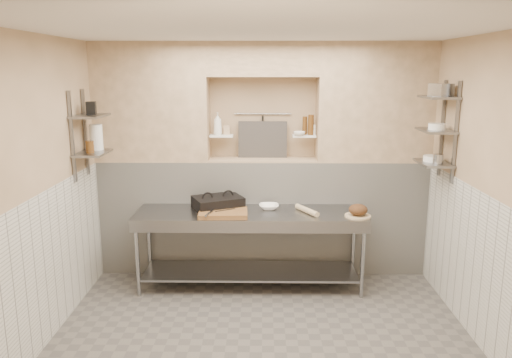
{
  "coord_description": "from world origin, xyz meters",
  "views": [
    {
      "loc": [
        0.0,
        -4.25,
        2.48
      ],
      "look_at": [
        -0.07,
        0.9,
        1.35
      ],
      "focal_mm": 35.0,
      "sensor_mm": 36.0,
      "label": 1
    }
  ],
  "objects_px": {
    "bread_loaf": "(358,210)",
    "bottle_soap": "(218,124)",
    "prep_table": "(250,234)",
    "jug_left": "(96,137)",
    "mixing_bowl": "(269,207)",
    "bowl_alcove": "(299,133)",
    "panini_press": "(218,203)",
    "cutting_board": "(223,213)",
    "rolling_pin": "(307,210)"
  },
  "relations": [
    {
      "from": "prep_table",
      "to": "bread_loaf",
      "type": "xyz_separation_m",
      "value": [
        1.19,
        -0.15,
        0.34
      ]
    },
    {
      "from": "cutting_board",
      "to": "mixing_bowl",
      "type": "xyz_separation_m",
      "value": [
        0.51,
        0.25,
        0.0
      ]
    },
    {
      "from": "cutting_board",
      "to": "jug_left",
      "type": "xyz_separation_m",
      "value": [
        -1.4,
        0.13,
        0.83
      ]
    },
    {
      "from": "panini_press",
      "to": "bread_loaf",
      "type": "bearing_deg",
      "value": -34.89
    },
    {
      "from": "mixing_bowl",
      "to": "jug_left",
      "type": "height_order",
      "value": "jug_left"
    },
    {
      "from": "rolling_pin",
      "to": "jug_left",
      "type": "distance_m",
      "value": 2.48
    },
    {
      "from": "bowl_alcove",
      "to": "jug_left",
      "type": "relative_size",
      "value": 0.51
    },
    {
      "from": "panini_press",
      "to": "cutting_board",
      "type": "relative_size",
      "value": 1.21
    },
    {
      "from": "rolling_pin",
      "to": "bottle_soap",
      "type": "xyz_separation_m",
      "value": [
        -1.04,
        0.57,
        0.91
      ]
    },
    {
      "from": "panini_press",
      "to": "bowl_alcove",
      "type": "bearing_deg",
      "value": -2.94
    },
    {
      "from": "rolling_pin",
      "to": "jug_left",
      "type": "bearing_deg",
      "value": 179.27
    },
    {
      "from": "prep_table",
      "to": "jug_left",
      "type": "xyz_separation_m",
      "value": [
        -1.7,
        0.01,
        1.11
      ]
    },
    {
      "from": "bread_loaf",
      "to": "jug_left",
      "type": "relative_size",
      "value": 0.74
    },
    {
      "from": "bottle_soap",
      "to": "bowl_alcove",
      "type": "bearing_deg",
      "value": -2.36
    },
    {
      "from": "prep_table",
      "to": "bread_loaf",
      "type": "height_order",
      "value": "bread_loaf"
    },
    {
      "from": "panini_press",
      "to": "bowl_alcove",
      "type": "relative_size",
      "value": 4.51
    },
    {
      "from": "bread_loaf",
      "to": "bottle_soap",
      "type": "height_order",
      "value": "bottle_soap"
    },
    {
      "from": "rolling_pin",
      "to": "bottle_soap",
      "type": "distance_m",
      "value": 1.5
    },
    {
      "from": "cutting_board",
      "to": "bread_loaf",
      "type": "distance_m",
      "value": 1.49
    },
    {
      "from": "bread_loaf",
      "to": "cutting_board",
      "type": "bearing_deg",
      "value": 178.67
    },
    {
      "from": "cutting_board",
      "to": "bowl_alcove",
      "type": "xyz_separation_m",
      "value": [
        0.87,
        0.63,
        0.81
      ]
    },
    {
      "from": "rolling_pin",
      "to": "bowl_alcove",
      "type": "relative_size",
      "value": 2.81
    },
    {
      "from": "bottle_soap",
      "to": "rolling_pin",
      "type": "bearing_deg",
      "value": -28.64
    },
    {
      "from": "bowl_alcove",
      "to": "bottle_soap",
      "type": "bearing_deg",
      "value": 177.64
    },
    {
      "from": "panini_press",
      "to": "jug_left",
      "type": "distance_m",
      "value": 1.54
    },
    {
      "from": "mixing_bowl",
      "to": "bowl_alcove",
      "type": "xyz_separation_m",
      "value": [
        0.36,
        0.37,
        0.81
      ]
    },
    {
      "from": "bread_loaf",
      "to": "jug_left",
      "type": "height_order",
      "value": "jug_left"
    },
    {
      "from": "mixing_bowl",
      "to": "jug_left",
      "type": "relative_size",
      "value": 0.81
    },
    {
      "from": "cutting_board",
      "to": "bowl_alcove",
      "type": "height_order",
      "value": "bowl_alcove"
    },
    {
      "from": "rolling_pin",
      "to": "bread_loaf",
      "type": "bearing_deg",
      "value": -13.59
    },
    {
      "from": "prep_table",
      "to": "bowl_alcove",
      "type": "bearing_deg",
      "value": 41.79
    },
    {
      "from": "mixing_bowl",
      "to": "panini_press",
      "type": "bearing_deg",
      "value": -179.4
    },
    {
      "from": "bowl_alcove",
      "to": "mixing_bowl",
      "type": "bearing_deg",
      "value": -134.07
    },
    {
      "from": "mixing_bowl",
      "to": "rolling_pin",
      "type": "bearing_deg",
      "value": -20.01
    },
    {
      "from": "bread_loaf",
      "to": "bottle_soap",
      "type": "distance_m",
      "value": 1.95
    },
    {
      "from": "mixing_bowl",
      "to": "bowl_alcove",
      "type": "bearing_deg",
      "value": 45.93
    },
    {
      "from": "prep_table",
      "to": "bottle_soap",
      "type": "distance_m",
      "value": 1.39
    },
    {
      "from": "prep_table",
      "to": "bowl_alcove",
      "type": "relative_size",
      "value": 18.02
    },
    {
      "from": "bread_loaf",
      "to": "bowl_alcove",
      "type": "height_order",
      "value": "bowl_alcove"
    },
    {
      "from": "panini_press",
      "to": "rolling_pin",
      "type": "relative_size",
      "value": 1.6
    },
    {
      "from": "prep_table",
      "to": "cutting_board",
      "type": "relative_size",
      "value": 4.85
    },
    {
      "from": "prep_table",
      "to": "bread_loaf",
      "type": "bearing_deg",
      "value": -7.09
    },
    {
      "from": "bread_loaf",
      "to": "bottle_soap",
      "type": "xyz_separation_m",
      "value": [
        -1.59,
        0.7,
        0.87
      ]
    },
    {
      "from": "rolling_pin",
      "to": "cutting_board",
      "type": "bearing_deg",
      "value": -174.01
    },
    {
      "from": "prep_table",
      "to": "bottle_soap",
      "type": "bearing_deg",
      "value": 126.08
    },
    {
      "from": "cutting_board",
      "to": "bowl_alcove",
      "type": "bearing_deg",
      "value": 35.73
    },
    {
      "from": "rolling_pin",
      "to": "bread_loaf",
      "type": "relative_size",
      "value": 1.96
    },
    {
      "from": "panini_press",
      "to": "mixing_bowl",
      "type": "relative_size",
      "value": 2.84
    },
    {
      "from": "cutting_board",
      "to": "bread_loaf",
      "type": "relative_size",
      "value": 2.6
    },
    {
      "from": "prep_table",
      "to": "rolling_pin",
      "type": "xyz_separation_m",
      "value": [
        0.64,
        -0.02,
        0.29
      ]
    }
  ]
}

